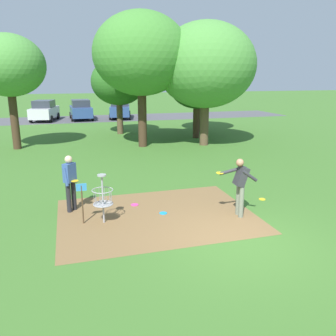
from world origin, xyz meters
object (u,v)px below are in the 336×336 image
at_px(player_foreground_watching, 70,180).
at_px(parked_car_leftmost, 44,111).
at_px(frisbee_mid_grass, 262,199).
at_px(parked_car_center_left, 81,110).
at_px(frisbee_near_basket, 135,205).
at_px(tree_near_left, 8,66).
at_px(frisbee_by_tee, 163,213).
at_px(disc_golf_basket, 101,197).
at_px(tree_mid_center, 206,65).
at_px(tree_mid_right, 141,54).
at_px(tree_near_right, 197,85).
at_px(tree_far_left, 202,75).
at_px(tree_mid_left, 119,82).
at_px(player_throwing, 240,183).
at_px(parked_car_center_right, 120,109).

relative_size(player_foreground_watching, parked_car_leftmost, 0.38).
height_order(frisbee_mid_grass, parked_car_center_left, parked_car_center_left).
xyz_separation_m(player_foreground_watching, frisbee_near_basket, (1.90, -0.06, -0.96)).
distance_m(player_foreground_watching, tree_near_left, 11.40).
distance_m(frisbee_by_tee, parked_car_center_left, 24.58).
height_order(disc_golf_basket, tree_near_left, tree_near_left).
distance_m(tree_mid_center, tree_mid_right, 3.66).
distance_m(disc_golf_basket, tree_near_right, 14.58).
relative_size(frisbee_mid_grass, tree_near_right, 0.04).
bearing_deg(parked_car_center_left, disc_golf_basket, -91.27).
distance_m(player_foreground_watching, parked_car_leftmost, 23.64).
height_order(frisbee_by_tee, tree_far_left, tree_far_left).
distance_m(tree_mid_right, parked_car_leftmost, 16.11).
xyz_separation_m(disc_golf_basket, tree_mid_left, (2.83, 15.34, 2.81)).
bearing_deg(parked_car_leftmost, disc_golf_basket, -83.79).
relative_size(frisbee_near_basket, tree_mid_right, 0.03).
bearing_deg(frisbee_near_basket, player_throwing, -31.53).
bearing_deg(parked_car_leftmost, frisbee_by_tee, -79.60).
relative_size(disc_golf_basket, frisbee_near_basket, 5.71).
bearing_deg(player_throwing, parked_car_center_left, 97.52).
distance_m(player_foreground_watching, tree_mid_left, 14.87).
bearing_deg(tree_far_left, parked_car_center_left, 129.73).
xyz_separation_m(frisbee_by_tee, tree_mid_center, (5.15, 9.66, 4.52)).
distance_m(player_foreground_watching, frisbee_near_basket, 2.13).
bearing_deg(tree_mid_left, parked_car_center_right, 81.55).
xyz_separation_m(frisbee_by_tee, frisbee_mid_grass, (3.47, 0.26, 0.00)).
distance_m(frisbee_mid_grass, parked_car_center_left, 24.74).
height_order(frisbee_by_tee, tree_mid_right, tree_mid_right).
relative_size(tree_mid_right, tree_far_left, 1.26).
bearing_deg(tree_near_right, frisbee_by_tee, -114.69).
bearing_deg(frisbee_mid_grass, tree_near_left, 128.18).
bearing_deg(tree_near_left, player_foreground_watching, -75.29).
relative_size(frisbee_by_tee, tree_near_right, 0.05).
bearing_deg(player_throwing, tree_near_left, 121.20).
xyz_separation_m(disc_golf_basket, player_foreground_watching, (-0.77, 1.14, 0.21)).
distance_m(player_throwing, parked_car_center_left, 25.52).
bearing_deg(disc_golf_basket, tree_mid_center, 54.66).
xyz_separation_m(frisbee_mid_grass, parked_car_center_right, (-1.07, 24.27, 0.91)).
height_order(player_foreground_watching, tree_near_right, tree_near_right).
relative_size(frisbee_by_tee, parked_car_leftmost, 0.05).
distance_m(frisbee_by_tee, frisbee_mid_grass, 3.48).
xyz_separation_m(player_foreground_watching, tree_near_right, (8.16, 11.14, 2.45)).
bearing_deg(frisbee_by_tee, player_foreground_watching, 159.30).
bearing_deg(player_throwing, frisbee_near_basket, 148.47).
bearing_deg(parked_car_leftmost, tree_mid_left, -59.53).
distance_m(tree_mid_center, parked_car_center_right, 15.55).
relative_size(tree_near_left, tree_near_right, 1.23).
height_order(player_throwing, parked_car_center_left, parked_car_center_left).
bearing_deg(frisbee_by_tee, frisbee_near_basket, 126.63).
distance_m(tree_mid_left, tree_far_left, 5.94).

